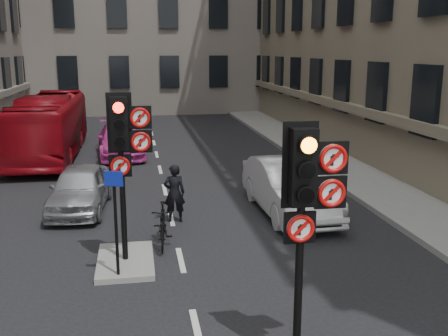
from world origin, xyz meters
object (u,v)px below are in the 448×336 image
object	(u,v)px
signal_near	(308,192)
car_white	(289,187)
motorcycle	(163,225)
info_sign	(115,209)
car_silver	(80,188)
signal_far	(124,141)
bus_red	(50,126)
car_pink	(121,140)
motorcyclist	(174,193)

from	to	relation	value
signal_near	car_white	world-z (taller)	signal_near
motorcycle	info_sign	xyz separation A→B (m)	(-1.00, -1.82, 1.01)
car_silver	signal_far	bearing A→B (deg)	-67.13
bus_red	signal_far	bearing A→B (deg)	-74.68
car_pink	signal_near	bearing A→B (deg)	-83.89
car_white	motorcyclist	world-z (taller)	motorcyclist
motorcycle	info_sign	world-z (taller)	info_sign
car_silver	car_white	size ratio (longest dim) A/B	0.81
motorcycle	info_sign	distance (m)	2.31
car_pink	bus_red	distance (m)	3.05
signal_near	info_sign	xyz separation A→B (m)	(-2.82, 3.19, -1.07)
motorcycle	signal_far	bearing A→B (deg)	-123.26
signal_far	car_silver	xyz separation A→B (m)	(-1.41, 4.22, -2.06)
bus_red	motorcyclist	size ratio (longest dim) A/B	6.00
signal_far	motorcyclist	bearing A→B (deg)	66.08
car_white	car_pink	world-z (taller)	car_white
signal_far	car_silver	distance (m)	4.90
car_pink	info_sign	distance (m)	12.92
bus_red	motorcycle	bearing A→B (deg)	-69.85
signal_far	bus_red	world-z (taller)	signal_far
signal_near	info_sign	size ratio (longest dim) A/B	1.66
signal_near	signal_far	bearing A→B (deg)	123.02
signal_far	info_sign	size ratio (longest dim) A/B	1.66
car_silver	bus_red	distance (m)	8.45
car_white	signal_near	bearing A→B (deg)	-106.57
signal_near	info_sign	distance (m)	4.39
signal_near	car_silver	distance (m)	9.34
motorcycle	motorcyclist	distance (m)	1.76
signal_near	motorcyclist	size ratio (longest dim) A/B	2.26
car_white	info_sign	size ratio (longest dim) A/B	2.16
signal_far	car_pink	bearing A→B (deg)	91.98
car_white	motorcycle	bearing A→B (deg)	-154.45
car_white	bus_red	bearing A→B (deg)	127.69
signal_far	motorcycle	size ratio (longest dim) A/B	2.17
signal_far	motorcycle	xyz separation A→B (m)	(0.78, 1.01, -2.21)
motorcyclist	info_sign	bearing A→B (deg)	67.70
signal_far	bus_red	distance (m)	12.93
signal_near	car_white	size ratio (longest dim) A/B	0.77
car_pink	car_white	bearing A→B (deg)	-66.73
car_pink	motorcycle	size ratio (longest dim) A/B	2.85
signal_far	info_sign	distance (m)	1.46
car_pink	car_silver	bearing A→B (deg)	-101.69
car_white	motorcyclist	distance (m)	3.24
motorcyclist	car_silver	bearing A→B (deg)	-30.62
signal_near	motorcycle	bearing A→B (deg)	109.93
signal_far	info_sign	world-z (taller)	signal_far
car_pink	motorcyclist	distance (m)	9.52
info_sign	signal_near	bearing A→B (deg)	-30.20
car_silver	bus_red	xyz separation A→B (m)	(-1.98, 8.18, 0.68)
signal_far	car_white	xyz separation A→B (m)	(4.43, 2.88, -1.94)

